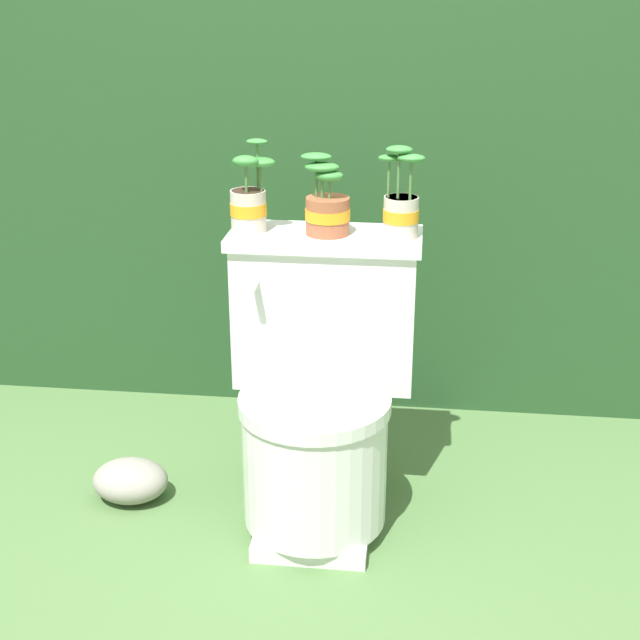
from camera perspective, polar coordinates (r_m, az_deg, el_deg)
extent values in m
plane|color=#4C703D|center=(2.49, -1.45, -12.50)|extent=(12.00, 12.00, 0.00)
cube|color=#234723|center=(3.28, 1.36, 10.83)|extent=(3.77, 0.96, 1.56)
cube|color=silver|center=(2.43, -0.33, -12.82)|extent=(0.29, 0.33, 0.04)
cylinder|color=silver|center=(2.33, -0.34, -9.20)|extent=(0.37, 0.37, 0.32)
cylinder|color=silver|center=(2.25, -0.35, -5.35)|extent=(0.39, 0.39, 0.04)
cube|color=silver|center=(2.39, 0.32, 0.45)|extent=(0.48, 0.20, 0.39)
cube|color=silver|center=(2.33, 0.33, 5.24)|extent=(0.50, 0.23, 0.03)
cylinder|color=silver|center=(2.26, -4.27, 2.21)|extent=(0.02, 0.05, 0.02)
cylinder|color=beige|center=(2.33, -4.60, 6.98)|extent=(0.09, 0.09, 0.11)
cylinder|color=orange|center=(2.33, -4.61, 7.11)|extent=(0.10, 0.10, 0.03)
cylinder|color=#332319|center=(2.32, -4.64, 8.13)|extent=(0.09, 0.09, 0.01)
cylinder|color=#4C753D|center=(2.31, -3.79, 9.05)|extent=(0.01, 0.01, 0.07)
ellipsoid|color=#387F38|center=(2.30, -3.81, 10.04)|extent=(0.08, 0.05, 0.03)
cylinder|color=#4C753D|center=(2.31, -4.02, 9.76)|extent=(0.01, 0.01, 0.12)
ellipsoid|color=#387F38|center=(2.30, -4.06, 11.32)|extent=(0.06, 0.04, 0.02)
cylinder|color=#4C753D|center=(2.29, -4.75, 9.00)|extent=(0.01, 0.01, 0.07)
ellipsoid|color=#387F38|center=(2.28, -4.79, 10.10)|extent=(0.07, 0.05, 0.03)
cylinder|color=#9E5638|center=(2.30, 0.49, 6.68)|extent=(0.11, 0.11, 0.10)
cylinder|color=orange|center=(2.30, 0.49, 6.80)|extent=(0.12, 0.12, 0.03)
cylinder|color=#332319|center=(2.29, 0.50, 7.70)|extent=(0.10, 0.10, 0.01)
cylinder|color=#4C753D|center=(2.27, 0.13, 8.69)|extent=(0.01, 0.01, 0.07)
ellipsoid|color=#387F38|center=(2.26, 0.13, 9.76)|extent=(0.09, 0.06, 0.02)
cylinder|color=#4C753D|center=(2.27, 0.60, 8.39)|extent=(0.01, 0.01, 0.05)
ellipsoid|color=#387F38|center=(2.26, 0.60, 9.22)|extent=(0.07, 0.05, 0.03)
cylinder|color=#4C753D|center=(2.28, -0.24, 9.06)|extent=(0.01, 0.01, 0.10)
ellipsoid|color=#387F38|center=(2.27, -0.25, 10.41)|extent=(0.08, 0.06, 0.02)
cylinder|color=beige|center=(2.28, 5.20, 6.57)|extent=(0.09, 0.09, 0.11)
cylinder|color=orange|center=(2.28, 5.20, 6.70)|extent=(0.09, 0.09, 0.03)
cylinder|color=#332319|center=(2.27, 5.24, 7.71)|extent=(0.08, 0.08, 0.01)
cylinder|color=#4C753D|center=(2.23, 5.82, 8.89)|extent=(0.01, 0.01, 0.10)
ellipsoid|color=#387F38|center=(2.22, 5.87, 10.27)|extent=(0.07, 0.05, 0.02)
cylinder|color=#4C753D|center=(2.24, 5.04, 9.19)|extent=(0.01, 0.01, 0.12)
ellipsoid|color=#387F38|center=(2.22, 5.10, 10.80)|extent=(0.07, 0.05, 0.02)
cylinder|color=#4C753D|center=(2.25, 4.41, 9.00)|extent=(0.01, 0.01, 0.09)
ellipsoid|color=#387F38|center=(2.24, 4.45, 10.30)|extent=(0.06, 0.04, 0.02)
ellipsoid|color=gray|center=(2.59, -12.04, -10.02)|extent=(0.21, 0.17, 0.12)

